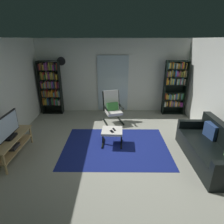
# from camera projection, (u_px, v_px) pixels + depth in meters

# --- Properties ---
(ground_plane) EXTENTS (7.02, 7.02, 0.00)m
(ground_plane) POSITION_uv_depth(u_px,v_px,m) (112.00, 153.00, 4.44)
(ground_plane) COLOR #A3A494
(wall_back) EXTENTS (5.60, 0.06, 2.60)m
(wall_back) POSITION_uv_depth(u_px,v_px,m) (112.00, 77.00, 6.66)
(wall_back) COLOR silver
(wall_back) RESTS_ON ground
(glass_door_panel) EXTENTS (1.10, 0.01, 2.00)m
(glass_door_panel) POSITION_uv_depth(u_px,v_px,m) (113.00, 84.00, 6.69)
(glass_door_panel) COLOR silver
(area_rug) EXTENTS (2.63, 1.95, 0.01)m
(area_rug) POSITION_uv_depth(u_px,v_px,m) (116.00, 147.00, 4.71)
(area_rug) COLOR navy
(area_rug) RESTS_ON ground
(tv_stand) EXTENTS (0.44, 1.34, 0.49)m
(tv_stand) POSITION_uv_depth(u_px,v_px,m) (11.00, 144.00, 4.20)
(tv_stand) COLOR tan
(tv_stand) RESTS_ON ground
(television) EXTENTS (0.20, 0.84, 0.56)m
(television) POSITION_uv_depth(u_px,v_px,m) (8.00, 127.00, 4.05)
(television) COLOR black
(television) RESTS_ON tv_stand
(bookshelf_near_tv) EXTENTS (0.72, 0.30, 1.88)m
(bookshelf_near_tv) POSITION_uv_depth(u_px,v_px,m) (51.00, 86.00, 6.53)
(bookshelf_near_tv) COLOR black
(bookshelf_near_tv) RESTS_ON ground
(bookshelf_near_sofa) EXTENTS (0.73, 0.30, 1.89)m
(bookshelf_near_sofa) POSITION_uv_depth(u_px,v_px,m) (175.00, 86.00, 6.49)
(bookshelf_near_sofa) COLOR black
(bookshelf_near_sofa) RESTS_ON ground
(leather_sofa) EXTENTS (0.80, 1.90, 0.82)m
(leather_sofa) POSITION_uv_depth(u_px,v_px,m) (211.00, 149.00, 4.06)
(leather_sofa) COLOR black
(leather_sofa) RESTS_ON ground
(lounge_armchair) EXTENTS (0.72, 0.78, 1.02)m
(lounge_armchair) POSITION_uv_depth(u_px,v_px,m) (112.00, 106.00, 5.98)
(lounge_armchair) COLOR black
(lounge_armchair) RESTS_ON ground
(ottoman) EXTENTS (0.54, 0.50, 0.41)m
(ottoman) POSITION_uv_depth(u_px,v_px,m) (112.00, 132.00, 4.70)
(ottoman) COLOR white
(ottoman) RESTS_ON ground
(tv_remote) EXTENTS (0.09, 0.15, 0.02)m
(tv_remote) POSITION_uv_depth(u_px,v_px,m) (114.00, 129.00, 4.68)
(tv_remote) COLOR black
(tv_remote) RESTS_ON ottoman
(cell_phone) EXTENTS (0.12, 0.16, 0.01)m
(cell_phone) POSITION_uv_depth(u_px,v_px,m) (112.00, 131.00, 4.59)
(cell_phone) COLOR black
(cell_phone) RESTS_ON ottoman
(wall_clock) EXTENTS (0.29, 0.03, 0.29)m
(wall_clock) POSITION_uv_depth(u_px,v_px,m) (61.00, 61.00, 6.40)
(wall_clock) COLOR silver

